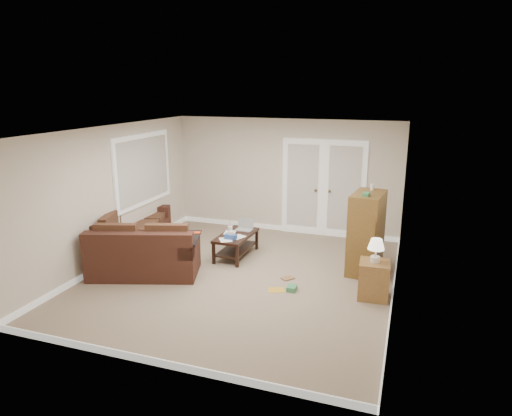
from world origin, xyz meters
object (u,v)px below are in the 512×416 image
at_px(sectional_sofa, 139,243).
at_px(tv_armoire, 366,232).
at_px(side_cabinet, 374,277).
at_px(coffee_table, 237,244).

bearing_deg(sectional_sofa, tv_armoire, -6.19).
bearing_deg(side_cabinet, sectional_sofa, 173.78).
relative_size(coffee_table, tv_armoire, 0.73).
height_order(sectional_sofa, side_cabinet, side_cabinet).
xyz_separation_m(sectional_sofa, side_cabinet, (4.28, -0.19, 0.01)).
distance_m(coffee_table, tv_armoire, 2.44).
bearing_deg(coffee_table, side_cabinet, -18.69).
bearing_deg(tv_armoire, sectional_sofa, -161.77).
bearing_deg(tv_armoire, coffee_table, -172.29).
bearing_deg(tv_armoire, side_cabinet, -70.16).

